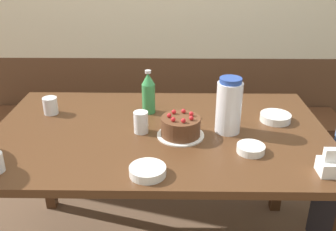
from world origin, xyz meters
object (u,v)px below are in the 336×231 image
Objects in this scene: bowl_side_dish at (275,117)px; glass_shot_small at (50,106)px; water_pitcher at (229,106)px; glass_water_tall at (141,122)px; bowl_soup_white at (251,149)px; napkin_holder at (334,165)px; birthday_cake at (181,127)px; soju_bottle at (148,93)px; bowl_rice_small at (148,171)px; bench_seat at (164,145)px.

glass_shot_small reaches higher than bowl_side_dish.
glass_water_tall is at bearing -177.67° from water_pitcher.
bowl_soup_white is at bearing -120.10° from bowl_side_dish.
napkin_holder is 1.31m from glass_shot_small.
soju_bottle is at bearing 121.73° from birthday_cake.
birthday_cake is 2.48× the size of glass_shot_small.
napkin_holder reaches higher than bowl_side_dish.
birthday_cake is at bearing 67.85° from bowl_rice_small.
bowl_rice_small is 0.94× the size of bowl_side_dish.
birthday_cake is at bearing -10.74° from glass_water_tall.
bowl_rice_small is at bearing -112.15° from birthday_cake.
glass_water_tall is (-0.05, 0.34, 0.03)m from bowl_rice_small.
bowl_soup_white is (0.28, -0.14, -0.03)m from birthday_cake.
bench_seat is 1.07m from bowl_side_dish.
bowl_side_dish is (0.61, -0.09, -0.09)m from soju_bottle.
napkin_holder is at bearing -37.20° from soju_bottle.
glass_shot_small reaches higher than bench_seat.
napkin_holder is 0.96× the size of bowl_soup_white.
water_pitcher is 2.31× the size of napkin_holder.
glass_water_tall is (-0.64, -0.13, 0.03)m from bowl_side_dish.
soju_bottle reaches higher than birthday_cake.
napkin_holder is at bearing -27.47° from birthday_cake.
bowl_soup_white is 0.35m from bowl_side_dish.
bowl_rice_small is 1.62× the size of glass_shot_small.
bowl_side_dish is at bearing 102.70° from napkin_holder.
glass_water_tall is 0.51m from glass_shot_small.
bench_seat is at bearing 110.35° from bowl_soup_white.
soju_bottle is at bearing 138.44° from bowl_soup_white.
soju_bottle is 0.63m from bowl_side_dish.
bench_seat is 11.66× the size of birthday_cake.
water_pitcher is at bearing -155.59° from bowl_side_dish.
bench_seat is at bearing 88.52° from bowl_rice_small.
bowl_soup_white reaches higher than bench_seat.
birthday_cake is 0.34m from bowl_rice_small.
birthday_cake is 1.44× the size of bowl_side_dish.
water_pitcher is 0.51m from bowl_rice_small.
bowl_soup_white is at bearing -41.56° from soju_bottle.
napkin_holder is (0.35, -0.34, -0.09)m from water_pitcher.
napkin_holder reaches higher than glass_water_tall.
bowl_rice_small is (-0.41, -0.17, 0.00)m from bowl_soup_white.
bowl_soup_white is at bearing -69.65° from bench_seat.
birthday_cake is 0.83× the size of water_pitcher.
bowl_rice_small is at bearing -141.15° from bowl_side_dish.
glass_shot_small is (-0.47, 0.20, -0.01)m from glass_water_tall.
soju_bottle is 1.61× the size of bowl_rice_small.
birthday_cake reaches higher than bowl_soup_white.
bowl_side_dish reaches higher than bowl_soup_white.
bench_seat is 1.04m from glass_shot_small.
bench_seat is 21.29× the size of bowl_soup_white.
bowl_soup_white is (-0.28, 0.15, -0.02)m from napkin_holder.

